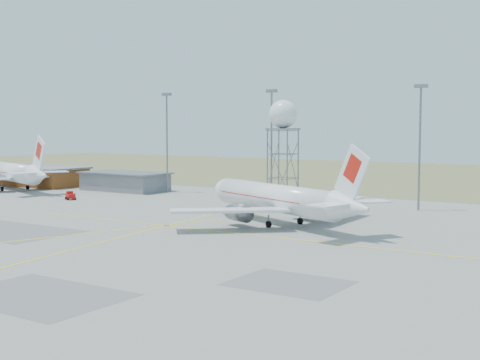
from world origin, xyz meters
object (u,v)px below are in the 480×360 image
Objects in this scene: airliner_main at (279,199)px; airliner_far at (12,173)px; radar_tower at (283,145)px; baggage_tug at (70,197)px; fire_truck at (265,201)px.

airliner_far is at bearing 14.39° from airliner_main.
radar_tower is (-13.05, 23.98, 6.75)m from airliner_main.
baggage_tug is (-35.17, -18.26, -9.73)m from radar_tower.
airliner_far is 63.74m from fire_truck.
airliner_far is at bearing -169.08° from radar_tower.
airliner_main is at bearing -171.31° from airliner_far.
baggage_tug is (-48.22, 5.72, -2.99)m from airliner_main.
radar_tower is 40.80m from baggage_tug.
airliner_main is at bearing -61.55° from fire_truck.
fire_truck is (63.70, -0.26, -2.11)m from airliner_far.
airliner_far is 4.08× the size of fire_truck.
fire_truck is (3.38, -11.90, -8.78)m from radar_tower.
fire_truck is 3.52× the size of baggage_tug.
airliner_far is 1.87× the size of radar_tower.
airliner_far is (-73.37, 12.34, 0.08)m from airliner_main.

